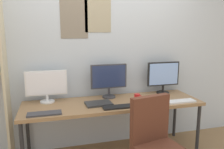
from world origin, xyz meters
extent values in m
cube|color=silver|center=(0.00, 1.02, 1.30)|extent=(4.67, 0.10, 2.60)
cube|color=gray|center=(-0.43, 0.97, 1.79)|extent=(0.36, 0.01, 0.50)
cube|color=tan|center=(-0.11, 0.97, 1.87)|extent=(0.36, 0.01, 0.51)
cube|color=#936D47|center=(0.00, 0.60, 0.72)|extent=(2.27, 0.68, 0.04)
cylinder|color=#262628|center=(1.08, 0.31, 0.35)|extent=(0.04, 0.04, 0.70)
cylinder|color=#262628|center=(-1.08, 0.89, 0.35)|extent=(0.04, 0.04, 0.70)
cylinder|color=#262628|center=(1.08, 0.89, 0.35)|extent=(0.04, 0.04, 0.70)
cube|color=beige|center=(-1.28, 0.83, 1.05)|extent=(0.03, 0.28, 2.10)
cube|color=#592D1E|center=(0.21, -0.06, 0.75)|extent=(0.45, 0.15, 0.48)
cylinder|color=silver|center=(-0.81, 0.81, 0.75)|extent=(0.18, 0.18, 0.02)
cylinder|color=silver|center=(-0.81, 0.81, 0.80)|extent=(0.03, 0.03, 0.07)
cube|color=silver|center=(-0.81, 0.81, 0.99)|extent=(0.51, 0.03, 0.31)
cube|color=white|center=(-0.81, 0.80, 0.99)|extent=(0.47, 0.01, 0.28)
cylinder|color=#38383D|center=(0.00, 0.81, 0.75)|extent=(0.18, 0.18, 0.02)
cylinder|color=#38383D|center=(0.00, 0.81, 0.82)|extent=(0.03, 0.03, 0.11)
cube|color=#38383D|center=(0.00, 0.81, 1.04)|extent=(0.49, 0.03, 0.33)
cube|color=navy|center=(0.00, 0.80, 1.04)|extent=(0.45, 0.01, 0.29)
cylinder|color=black|center=(0.81, 0.81, 0.75)|extent=(0.18, 0.18, 0.02)
cylinder|color=black|center=(0.81, 0.81, 0.81)|extent=(0.03, 0.03, 0.10)
cube|color=black|center=(0.81, 0.81, 1.03)|extent=(0.48, 0.03, 0.34)
cube|color=#8CB2F2|center=(0.81, 0.80, 1.03)|extent=(0.45, 0.01, 0.31)
cube|color=#38383D|center=(-0.84, 0.37, 0.75)|extent=(0.36, 0.13, 0.02)
cube|color=black|center=(0.00, 0.37, 0.75)|extent=(0.37, 0.13, 0.02)
cube|color=silver|center=(0.84, 0.37, 0.75)|extent=(0.38, 0.13, 0.02)
ellipsoid|color=#38383D|center=(0.53, 0.47, 0.76)|extent=(0.06, 0.10, 0.03)
cube|color=#2D2D2D|center=(-0.20, 0.55, 0.75)|extent=(0.33, 0.24, 0.02)
cylinder|color=red|center=(0.32, 0.57, 0.79)|extent=(0.08, 0.08, 0.09)
torus|color=red|center=(0.36, 0.57, 0.79)|extent=(0.06, 0.01, 0.06)
camera|label=1|loc=(-0.74, -2.06, 1.63)|focal=35.97mm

